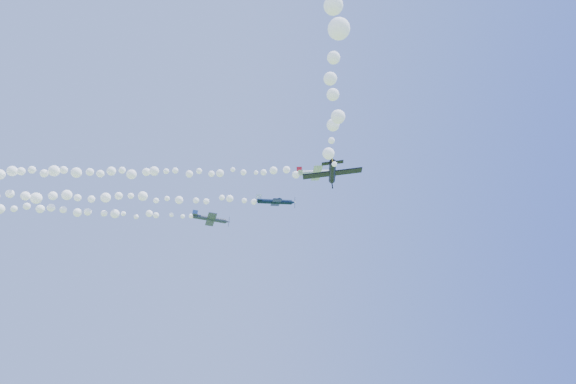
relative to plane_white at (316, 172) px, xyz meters
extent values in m
cylinder|color=silver|center=(-0.22, 0.04, -0.02)|extent=(6.22, 2.15, 1.18)
cone|color=silver|center=(3.04, -0.60, 0.16)|extent=(0.91, 0.96, 0.86)
cone|color=#B3141C|center=(3.49, -0.68, 0.18)|extent=(0.37, 0.35, 0.30)
cube|color=black|center=(3.37, -0.66, 0.17)|extent=(0.18, 0.17, 1.95)
cube|color=silver|center=(0.04, 0.00, -0.12)|extent=(2.96, 7.73, 0.37)
cube|color=silver|center=(-2.93, 0.57, -0.11)|extent=(1.37, 2.78, 0.18)
cube|color=#B3141C|center=(-3.04, 0.58, 0.45)|extent=(1.04, 0.29, 1.28)
sphere|color=black|center=(0.61, -0.13, 0.42)|extent=(0.90, 0.87, 0.79)
cylinder|color=#0B1832|center=(-6.43, 6.33, -3.98)|extent=(6.40, 2.60, 0.95)
cone|color=#0B1832|center=(-3.00, 5.91, -4.01)|extent=(0.96, 1.02, 0.86)
cone|color=white|center=(-2.52, 5.86, -4.01)|extent=(0.39, 0.37, 0.30)
cube|color=black|center=(-2.65, 5.87, -4.01)|extent=(0.09, 0.46, 2.02)
cube|color=#0B1832|center=(-6.17, 6.32, -4.11)|extent=(2.54, 7.95, 1.37)
cube|color=#0B1832|center=(-9.29, 6.67, -3.91)|extent=(1.23, 2.84, 0.52)
cube|color=white|center=(-9.38, 6.59, -3.33)|extent=(1.03, 0.41, 1.29)
sphere|color=black|center=(-5.54, 6.16, -3.59)|extent=(0.86, 0.96, 0.88)
cylinder|color=#323749|center=(-18.15, 9.14, -7.26)|extent=(6.15, 1.23, 1.45)
cone|color=#323749|center=(-14.89, 9.22, -7.59)|extent=(0.83, 0.85, 0.88)
cone|color=navy|center=(-14.43, 9.23, -7.63)|extent=(0.35, 0.30, 0.31)
cube|color=black|center=(-14.55, 9.23, -7.62)|extent=(0.24, 0.22, 1.92)
cube|color=#323749|center=(-17.91, 9.14, -7.40)|extent=(1.73, 7.50, 0.58)
cube|color=#323749|center=(-20.85, 9.08, -6.94)|extent=(0.94, 2.65, 0.27)
cube|color=navy|center=(-20.88, 9.10, -6.38)|extent=(1.08, 0.16, 1.30)
sphere|color=black|center=(-17.26, 9.18, -6.96)|extent=(0.81, 0.77, 0.82)
cylinder|color=black|center=(-6.02, -27.18, -11.04)|extent=(1.86, 5.78, 0.82)
cone|color=black|center=(-5.13, -24.21, -11.05)|extent=(0.88, 0.80, 0.77)
cone|color=gold|center=(-5.01, -23.80, -11.05)|extent=(0.32, 0.33, 0.27)
cube|color=black|center=(-5.04, -23.91, -11.05)|extent=(0.32, 0.14, 1.82)
cube|color=black|center=(-5.94, -26.95, -11.15)|extent=(7.15, 3.39, 0.86)
cube|color=black|center=(-6.77, -29.64, -10.99)|extent=(2.60, 1.49, 0.33)
cube|color=gold|center=(-6.84, -29.70, -10.46)|extent=(0.45, 0.93, 1.15)
sphere|color=black|center=(-5.82, -26.39, -10.68)|extent=(0.92, 0.88, 0.76)
camera|label=1|loc=(-22.75, -77.63, -32.30)|focal=30.00mm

